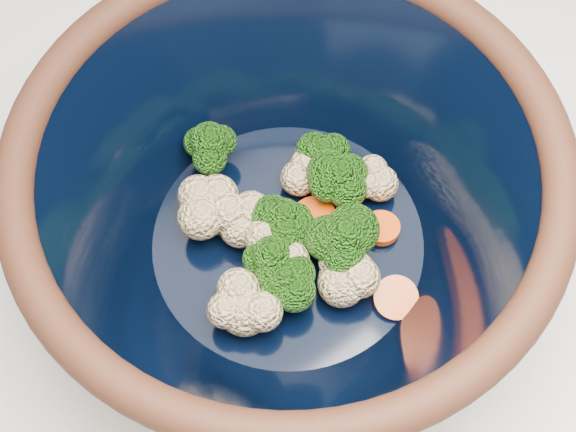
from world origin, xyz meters
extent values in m
cylinder|color=black|center=(-0.07, 0.09, 0.91)|extent=(0.20, 0.20, 0.01)
torus|color=black|center=(-0.07, 0.09, 1.04)|extent=(0.33, 0.33, 0.02)
cylinder|color=black|center=(-0.07, 0.09, 0.93)|extent=(0.19, 0.19, 0.00)
cylinder|color=#608442|center=(-0.08, 0.08, 0.94)|extent=(0.01, 0.01, 0.02)
ellipsoid|color=#276312|center=(-0.08, 0.08, 0.96)|extent=(0.03, 0.03, 0.03)
cylinder|color=#608442|center=(-0.02, 0.11, 0.94)|extent=(0.01, 0.01, 0.02)
ellipsoid|color=#276312|center=(-0.02, 0.11, 0.96)|extent=(0.03, 0.03, 0.03)
cylinder|color=#608442|center=(-0.10, 0.07, 0.94)|extent=(0.01, 0.01, 0.02)
ellipsoid|color=#276312|center=(-0.10, 0.07, 0.96)|extent=(0.04, 0.04, 0.03)
cylinder|color=#608442|center=(-0.08, 0.16, 0.94)|extent=(0.01, 0.01, 0.02)
ellipsoid|color=#276312|center=(-0.08, 0.16, 0.96)|extent=(0.04, 0.04, 0.03)
cylinder|color=#608442|center=(-0.05, 0.05, 0.94)|extent=(0.01, 0.01, 0.02)
ellipsoid|color=#276312|center=(-0.05, 0.05, 0.97)|extent=(0.04, 0.04, 0.04)
cylinder|color=#608442|center=(-0.03, 0.09, 0.94)|extent=(0.01, 0.01, 0.02)
ellipsoid|color=#276312|center=(-0.03, 0.09, 0.96)|extent=(0.04, 0.04, 0.03)
cylinder|color=#608442|center=(-0.10, 0.05, 0.94)|extent=(0.01, 0.01, 0.02)
ellipsoid|color=#276312|center=(-0.10, 0.05, 0.96)|extent=(0.04, 0.04, 0.03)
cylinder|color=#608442|center=(-0.07, 0.09, 0.94)|extent=(0.01, 0.01, 0.02)
ellipsoid|color=#276312|center=(-0.07, 0.09, 0.96)|extent=(0.04, 0.04, 0.03)
sphere|color=beige|center=(-0.07, 0.03, 0.95)|extent=(0.03, 0.03, 0.03)
sphere|color=beige|center=(-0.04, 0.11, 0.95)|extent=(0.03, 0.03, 0.03)
sphere|color=beige|center=(-0.11, 0.14, 0.95)|extent=(0.03, 0.03, 0.03)
sphere|color=beige|center=(-0.07, 0.04, 0.95)|extent=(0.03, 0.03, 0.03)
sphere|color=beige|center=(0.00, 0.08, 0.95)|extent=(0.03, 0.03, 0.03)
sphere|color=beige|center=(-0.10, 0.11, 0.95)|extent=(0.03, 0.03, 0.03)
sphere|color=beige|center=(-0.13, 0.06, 0.95)|extent=(0.03, 0.03, 0.03)
sphere|color=beige|center=(-0.09, 0.08, 0.95)|extent=(0.03, 0.03, 0.03)
sphere|color=beige|center=(-0.11, 0.13, 0.95)|extent=(0.03, 0.03, 0.03)
cylinder|color=#D83C09|center=(-0.06, 0.09, 0.94)|extent=(0.03, 0.03, 0.01)
cylinder|color=#D83C09|center=(-0.05, 0.08, 0.94)|extent=(0.03, 0.03, 0.01)
cylinder|color=#D83C09|center=(-0.05, 0.01, 0.94)|extent=(0.03, 0.03, 0.01)
cylinder|color=#D83C09|center=(-0.02, 0.05, 0.94)|extent=(0.03, 0.03, 0.01)
camera|label=1|loc=(-0.22, -0.11, 1.43)|focal=50.00mm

